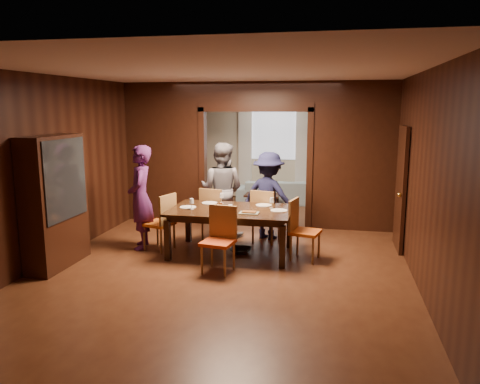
% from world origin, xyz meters
% --- Properties ---
extents(floor, '(9.00, 9.00, 0.00)m').
position_xyz_m(floor, '(0.00, 0.00, 0.00)').
color(floor, '#4C2615').
rests_on(floor, ground).
extents(ceiling, '(5.50, 9.00, 0.02)m').
position_xyz_m(ceiling, '(0.00, 0.00, 2.90)').
color(ceiling, silver).
rests_on(ceiling, room_walls).
extents(room_walls, '(5.52, 9.01, 2.90)m').
position_xyz_m(room_walls, '(0.00, 1.89, 1.51)').
color(room_walls, black).
rests_on(room_walls, floor).
extents(person_purple, '(0.62, 0.75, 1.78)m').
position_xyz_m(person_purple, '(-1.64, -0.37, 0.89)').
color(person_purple, '#4B1C52').
rests_on(person_purple, floor).
extents(person_grey, '(0.93, 0.77, 1.76)m').
position_xyz_m(person_grey, '(-0.47, 0.67, 0.88)').
color(person_grey, slate).
rests_on(person_grey, floor).
extents(person_navy, '(1.17, 0.90, 1.61)m').
position_xyz_m(person_navy, '(0.42, 0.64, 0.80)').
color(person_navy, '#171839').
rests_on(person_navy, floor).
extents(sofa, '(2.10, 1.06, 0.59)m').
position_xyz_m(sofa, '(0.16, 3.85, 0.29)').
color(sofa, '#9ABBC9').
rests_on(sofa, floor).
extents(serving_bowl, '(0.36, 0.36, 0.09)m').
position_xyz_m(serving_bowl, '(0.10, -0.34, 0.80)').
color(serving_bowl, black).
rests_on(serving_bowl, dining_table).
extents(dining_table, '(1.99, 1.23, 0.76)m').
position_xyz_m(dining_table, '(-0.05, -0.39, 0.38)').
color(dining_table, black).
rests_on(dining_table, floor).
extents(coffee_table, '(0.80, 0.50, 0.40)m').
position_xyz_m(coffee_table, '(-0.04, 2.88, 0.20)').
color(coffee_table, black).
rests_on(coffee_table, floor).
extents(chair_left, '(0.55, 0.55, 0.97)m').
position_xyz_m(chair_left, '(-1.31, -0.41, 0.48)').
color(chair_left, '#C85912').
rests_on(chair_left, floor).
extents(chair_right, '(0.53, 0.53, 0.97)m').
position_xyz_m(chair_right, '(1.17, -0.45, 0.48)').
color(chair_right, '#C65012').
rests_on(chair_right, floor).
extents(chair_far_l, '(0.52, 0.52, 0.97)m').
position_xyz_m(chair_far_l, '(-0.53, 0.40, 0.48)').
color(chair_far_l, '#CC5113').
rests_on(chair_far_l, floor).
extents(chair_far_r, '(0.53, 0.53, 0.97)m').
position_xyz_m(chair_far_r, '(0.42, 0.39, 0.48)').
color(chair_far_r, red).
rests_on(chair_far_r, floor).
extents(chair_near, '(0.50, 0.50, 0.97)m').
position_xyz_m(chair_near, '(-0.05, -1.29, 0.48)').
color(chair_near, '#BF3C12').
rests_on(chair_near, floor).
extents(hutch, '(0.40, 1.20, 2.00)m').
position_xyz_m(hutch, '(-2.53, -1.50, 1.00)').
color(hutch, black).
rests_on(hutch, floor).
extents(door_right, '(0.06, 0.90, 2.10)m').
position_xyz_m(door_right, '(2.70, 0.50, 1.05)').
color(door_right, black).
rests_on(door_right, floor).
extents(window_far, '(1.20, 0.03, 1.30)m').
position_xyz_m(window_far, '(0.00, 4.44, 1.70)').
color(window_far, silver).
rests_on(window_far, back_wall).
extents(curtain_left, '(0.35, 0.06, 2.40)m').
position_xyz_m(curtain_left, '(-0.75, 4.40, 1.25)').
color(curtain_left, white).
rests_on(curtain_left, back_wall).
extents(curtain_right, '(0.35, 0.06, 2.40)m').
position_xyz_m(curtain_right, '(0.75, 4.40, 1.25)').
color(curtain_right, white).
rests_on(curtain_right, back_wall).
extents(plate_left, '(0.27, 0.27, 0.01)m').
position_xyz_m(plate_left, '(-0.78, -0.43, 0.77)').
color(plate_left, white).
rests_on(plate_left, dining_table).
extents(plate_far_l, '(0.27, 0.27, 0.01)m').
position_xyz_m(plate_far_l, '(-0.52, -0.02, 0.77)').
color(plate_far_l, silver).
rests_on(plate_far_l, dining_table).
extents(plate_far_r, '(0.27, 0.27, 0.01)m').
position_xyz_m(plate_far_r, '(0.43, -0.02, 0.77)').
color(plate_far_r, white).
rests_on(plate_far_r, dining_table).
extents(plate_right, '(0.27, 0.27, 0.01)m').
position_xyz_m(plate_right, '(0.73, -0.37, 0.77)').
color(plate_right, silver).
rests_on(plate_right, dining_table).
extents(plate_near, '(0.27, 0.27, 0.01)m').
position_xyz_m(plate_near, '(-0.06, -0.73, 0.77)').
color(plate_near, white).
rests_on(plate_near, dining_table).
extents(platter_a, '(0.30, 0.20, 0.04)m').
position_xyz_m(platter_a, '(-0.11, -0.55, 0.78)').
color(platter_a, gray).
rests_on(platter_a, dining_table).
extents(platter_b, '(0.30, 0.20, 0.04)m').
position_xyz_m(platter_b, '(0.30, -0.66, 0.78)').
color(platter_b, gray).
rests_on(platter_b, dining_table).
extents(wineglass_left, '(0.08, 0.08, 0.18)m').
position_xyz_m(wineglass_left, '(-0.68, -0.55, 0.85)').
color(wineglass_left, silver).
rests_on(wineglass_left, dining_table).
extents(wineglass_far, '(0.08, 0.08, 0.18)m').
position_xyz_m(wineglass_far, '(-0.31, 0.01, 0.85)').
color(wineglass_far, silver).
rests_on(wineglass_far, dining_table).
extents(wineglass_right, '(0.08, 0.08, 0.18)m').
position_xyz_m(wineglass_right, '(0.59, -0.21, 0.85)').
color(wineglass_right, white).
rests_on(wineglass_right, dining_table).
extents(tumbler, '(0.07, 0.07, 0.14)m').
position_xyz_m(tumbler, '(0.01, -0.72, 0.83)').
color(tumbler, white).
rests_on(tumbler, dining_table).
extents(condiment_jar, '(0.08, 0.08, 0.11)m').
position_xyz_m(condiment_jar, '(-0.21, -0.44, 0.82)').
color(condiment_jar, '#502712').
rests_on(condiment_jar, dining_table).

